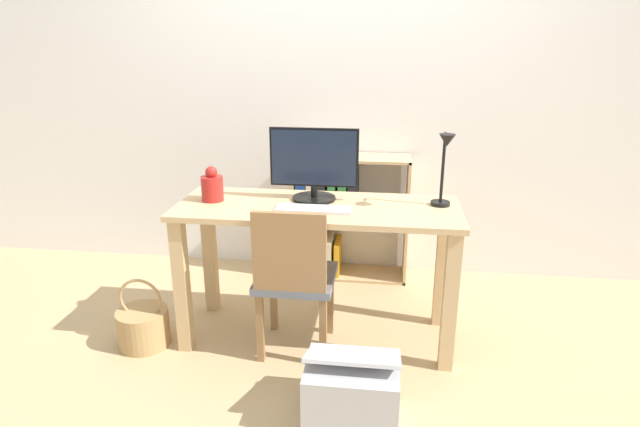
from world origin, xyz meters
TOP-DOWN VIEW (x-y plane):
  - ground_plane at (0.00, 0.00)m, footprint 10.00×10.00m
  - wall_back at (0.00, 1.01)m, footprint 8.00×0.05m
  - desk at (0.00, 0.00)m, footprint 1.48×0.56m
  - monitor at (-0.03, 0.11)m, footprint 0.47×0.23m
  - keyboard at (-0.01, -0.09)m, footprint 0.38×0.12m
  - vase at (-0.57, 0.02)m, footprint 0.12×0.12m
  - desk_lamp at (0.63, 0.03)m, footprint 0.10×0.19m
  - chair at (-0.10, -0.18)m, footprint 0.40×0.40m
  - bookshelf at (-0.01, 0.84)m, footprint 0.78×0.28m
  - basket at (-0.93, -0.21)m, footprint 0.28×0.28m
  - storage_box at (0.24, -0.67)m, footprint 0.41×0.37m

SIDE VIEW (x-z plane):
  - ground_plane at x=0.00m, z-range 0.00..0.00m
  - basket at x=-0.93m, z-range -0.08..0.31m
  - storage_box at x=0.24m, z-range -0.03..0.32m
  - bookshelf at x=-0.01m, z-range 0.01..0.86m
  - chair at x=-0.10m, z-range 0.03..0.86m
  - desk at x=0.00m, z-range 0.23..1.00m
  - keyboard at x=-0.01m, z-range 0.77..0.78m
  - vase at x=-0.57m, z-range 0.75..0.94m
  - monitor at x=-0.03m, z-range 0.78..1.17m
  - desk_lamp at x=0.63m, z-range 0.81..1.20m
  - wall_back at x=0.00m, z-range 0.00..2.60m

